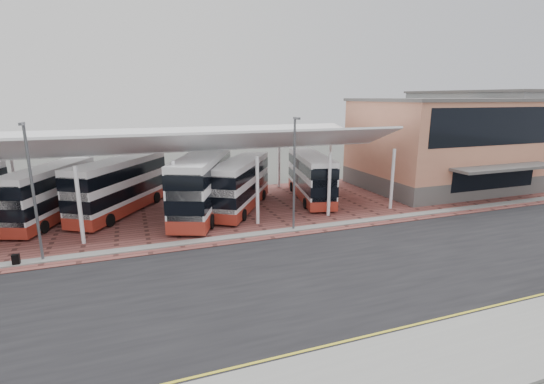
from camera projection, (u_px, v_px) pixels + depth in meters
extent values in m
plane|color=#494B46|center=(305.00, 269.00, 22.08)|extent=(140.00, 140.00, 0.00)
cube|color=black|center=(313.00, 276.00, 21.17)|extent=(120.00, 14.00, 0.02)
cube|color=brown|center=(263.00, 206.00, 34.60)|extent=(72.00, 16.00, 0.06)
cube|color=gray|center=(413.00, 369.00, 13.86)|extent=(120.00, 4.00, 0.14)
cube|color=gray|center=(268.00, 233.00, 27.72)|extent=(120.00, 0.80, 0.14)
cube|color=gold|center=(379.00, 338.00, 15.69)|extent=(120.00, 0.12, 0.01)
cube|color=gold|center=(375.00, 334.00, 15.96)|extent=(120.00, 0.12, 0.01)
cylinder|color=white|center=(15.00, 183.00, 33.29)|extent=(0.26, 0.26, 4.60)
cylinder|color=white|center=(80.00, 206.00, 25.20)|extent=(0.26, 0.26, 5.20)
cylinder|color=white|center=(92.00, 178.00, 35.30)|extent=(0.26, 0.26, 4.60)
cylinder|color=white|center=(175.00, 198.00, 27.21)|extent=(0.26, 0.26, 5.20)
cylinder|color=white|center=(161.00, 174.00, 37.31)|extent=(0.26, 0.26, 4.60)
cylinder|color=white|center=(257.00, 191.00, 29.22)|extent=(0.26, 0.26, 5.20)
cylinder|color=white|center=(223.00, 170.00, 39.33)|extent=(0.26, 0.26, 4.60)
cylinder|color=white|center=(329.00, 185.00, 31.24)|extent=(0.26, 0.26, 5.20)
cylinder|color=white|center=(279.00, 166.00, 41.34)|extent=(0.26, 0.26, 4.60)
cylinder|color=white|center=(392.00, 179.00, 33.25)|extent=(0.26, 0.26, 5.20)
cylinder|color=white|center=(330.00, 163.00, 43.35)|extent=(0.26, 0.26, 4.60)
cube|color=silver|center=(169.00, 144.00, 28.39)|extent=(37.00, 4.95, 1.95)
cube|color=silver|center=(162.00, 139.00, 33.55)|extent=(37.00, 7.12, 1.43)
cube|color=#5C5957|center=(445.00, 178.00, 42.36)|extent=(18.00, 12.00, 1.80)
cube|color=tan|center=(449.00, 136.00, 41.30)|extent=(18.00, 12.00, 7.20)
cube|color=black|center=(500.00, 126.00, 35.59)|extent=(16.00, 0.25, 3.40)
cube|color=black|center=(493.00, 177.00, 36.69)|extent=(10.00, 0.25, 2.20)
cube|color=#5C5957|center=(505.00, 168.00, 35.43)|extent=(11.00, 2.40, 0.25)
cube|color=#5C5957|center=(453.00, 100.00, 40.43)|extent=(18.40, 12.40, 0.30)
cube|color=gray|center=(530.00, 127.00, 58.90)|extent=(30.00, 20.00, 10.00)
cube|color=#5C5957|center=(535.00, 92.00, 57.70)|extent=(30.50, 20.50, 0.30)
cylinder|color=#53555B|center=(34.00, 195.00, 22.19)|extent=(0.16, 0.16, 8.00)
cube|color=#53555B|center=(22.00, 124.00, 20.97)|extent=(0.15, 0.90, 0.15)
cylinder|color=#53555B|center=(294.00, 176.00, 27.56)|extent=(0.16, 0.16, 8.00)
cube|color=#53555B|center=(297.00, 118.00, 26.34)|extent=(0.15, 0.90, 0.15)
cube|color=white|center=(51.00, 192.00, 30.34)|extent=(5.89, 10.25, 3.95)
cube|color=#9F2D20|center=(54.00, 212.00, 30.72)|extent=(5.94, 10.29, 0.83)
cube|color=black|center=(52.00, 197.00, 30.44)|extent=(5.94, 10.29, 0.87)
cube|color=black|center=(49.00, 178.00, 30.09)|extent=(5.94, 10.29, 0.87)
cube|color=black|center=(7.00, 211.00, 25.50)|extent=(1.96, 0.85, 3.31)
cylinder|color=black|center=(12.00, 227.00, 27.64)|extent=(0.58, 0.95, 0.92)
cylinder|color=black|center=(44.00, 227.00, 27.58)|extent=(0.58, 0.95, 0.92)
cylinder|color=black|center=(62.00, 203.00, 33.93)|extent=(0.58, 0.95, 0.92)
cylinder|color=black|center=(88.00, 203.00, 33.87)|extent=(0.58, 0.95, 0.92)
cube|color=white|center=(120.00, 185.00, 32.09)|extent=(7.90, 10.37, 4.21)
cube|color=#9F2D20|center=(122.00, 205.00, 32.49)|extent=(7.96, 10.43, 0.88)
cube|color=black|center=(120.00, 190.00, 32.19)|extent=(7.96, 10.43, 0.93)
cube|color=black|center=(119.00, 171.00, 31.82)|extent=(7.96, 10.43, 0.93)
cube|color=black|center=(75.00, 203.00, 27.05)|extent=(1.90, 1.28, 3.52)
cylinder|color=black|center=(81.00, 218.00, 29.52)|extent=(0.76, 0.97, 0.98)
cylinder|color=black|center=(110.00, 220.00, 29.00)|extent=(0.76, 0.97, 0.98)
cylinder|color=black|center=(132.00, 196.00, 36.05)|extent=(0.76, 0.97, 0.98)
cylinder|color=black|center=(156.00, 197.00, 35.53)|extent=(0.76, 0.97, 0.98)
cube|color=white|center=(203.00, 183.00, 31.78)|extent=(7.05, 11.91, 4.61)
cube|color=#9F2D20|center=(204.00, 205.00, 32.23)|extent=(7.11, 11.97, 0.97)
cube|color=black|center=(203.00, 189.00, 31.90)|extent=(7.11, 11.97, 1.02)
cube|color=black|center=(202.00, 168.00, 31.49)|extent=(7.11, 11.97, 1.02)
cube|color=black|center=(184.00, 203.00, 26.13)|extent=(2.27, 1.04, 3.86)
cylinder|color=black|center=(175.00, 221.00, 28.66)|extent=(0.69, 1.10, 1.07)
cylinder|color=black|center=(211.00, 221.00, 28.54)|extent=(0.69, 1.10, 1.07)
cylinder|color=black|center=(198.00, 196.00, 35.99)|extent=(0.69, 1.10, 1.07)
cylinder|color=black|center=(227.00, 196.00, 35.87)|extent=(0.69, 1.10, 1.07)
cube|color=white|center=(241.00, 183.00, 33.27)|extent=(7.43, 9.85, 3.99)
cube|color=#9F2D20|center=(241.00, 202.00, 33.66)|extent=(7.48, 9.90, 0.83)
cube|color=black|center=(241.00, 188.00, 33.37)|extent=(7.48, 9.90, 0.88)
cube|color=black|center=(241.00, 171.00, 33.02)|extent=(7.48, 9.90, 0.88)
cube|color=black|center=(221.00, 199.00, 28.50)|extent=(1.81, 1.20, 3.34)
cylinder|color=black|center=(215.00, 213.00, 30.83)|extent=(0.72, 0.92, 0.93)
cylinder|color=black|center=(244.00, 215.00, 30.35)|extent=(0.72, 0.92, 0.93)
cylinder|color=black|center=(239.00, 194.00, 37.03)|extent=(0.72, 0.92, 0.93)
cylinder|color=black|center=(263.00, 195.00, 36.55)|extent=(0.72, 0.92, 0.93)
cube|color=white|center=(311.00, 176.00, 36.56)|extent=(4.45, 10.40, 3.96)
cube|color=#9F2D20|center=(310.00, 192.00, 36.94)|extent=(4.49, 10.44, 0.83)
cube|color=black|center=(310.00, 180.00, 36.66)|extent=(4.49, 10.44, 0.88)
cube|color=black|center=(311.00, 164.00, 36.31)|extent=(4.49, 10.44, 0.88)
cube|color=black|center=(325.00, 189.00, 31.74)|extent=(2.04, 0.54, 3.32)
cylinder|color=black|center=(306.00, 203.00, 33.70)|extent=(0.45, 0.96, 0.92)
cylinder|color=black|center=(332.00, 202.00, 34.00)|extent=(0.45, 0.96, 0.92)
cylinder|color=black|center=(292.00, 187.00, 39.95)|extent=(0.45, 0.96, 0.92)
cylinder|color=black|center=(314.00, 186.00, 40.25)|extent=(0.45, 0.96, 0.92)
cube|color=black|center=(16.00, 260.00, 22.34)|extent=(0.38, 0.27, 0.66)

